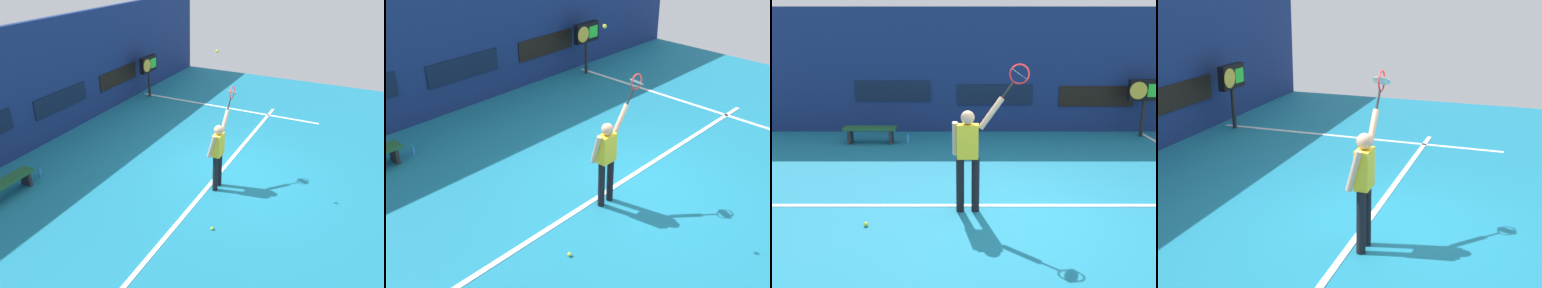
{
  "view_description": "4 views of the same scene",
  "coord_description": "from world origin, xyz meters",
  "views": [
    {
      "loc": [
        -8.49,
        -3.03,
        5.33
      ],
      "look_at": [
        -1.18,
        0.59,
        1.25
      ],
      "focal_mm": 36.49,
      "sensor_mm": 36.0,
      "label": 1
    },
    {
      "loc": [
        -6.7,
        -4.72,
        5.41
      ],
      "look_at": [
        -1.1,
        0.54,
        1.21
      ],
      "focal_mm": 44.77,
      "sensor_mm": 36.0,
      "label": 2
    },
    {
      "loc": [
        -0.91,
        -6.11,
        2.83
      ],
      "look_at": [
        -0.94,
        0.72,
        0.98
      ],
      "focal_mm": 37.81,
      "sensor_mm": 36.0,
      "label": 3
    },
    {
      "loc": [
        -7.24,
        -1.95,
        3.6
      ],
      "look_at": [
        -0.87,
        0.26,
        1.53
      ],
      "focal_mm": 49.69,
      "sensor_mm": 36.0,
      "label": 4
    }
  ],
  "objects": [
    {
      "name": "ground_plane",
      "position": [
        0.0,
        0.0,
        0.0
      ],
      "size": [
        18.0,
        18.0,
        0.0
      ],
      "primitive_type": "plane",
      "color": "teal"
    },
    {
      "name": "sponsor_banner_starboard",
      "position": [
        3.0,
        5.73,
        1.07
      ],
      "size": [
        2.2,
        0.03,
        0.6
      ],
      "primitive_type": "cube",
      "color": "black"
    },
    {
      "name": "court_baseline",
      "position": [
        0.0,
        0.28,
        0.01
      ],
      "size": [
        10.0,
        0.1,
        0.01
      ],
      "primitive_type": "cube",
      "color": "white",
      "rests_on": "ground_plane"
    },
    {
      "name": "court_sideline",
      "position": [
        4.34,
        2.0,
        0.01
      ],
      "size": [
        0.1,
        7.0,
        0.01
      ],
      "primitive_type": "cube",
      "color": "white",
      "rests_on": "ground_plane"
    },
    {
      "name": "tennis_player",
      "position": [
        -0.84,
        0.08,
        1.01
      ],
      "size": [
        0.81,
        0.31,
        1.91
      ],
      "color": "black",
      "rests_on": "ground_plane"
    },
    {
      "name": "tennis_racket",
      "position": [
        -0.08,
        0.07,
        2.22
      ],
      "size": [
        0.49,
        0.27,
        0.59
      ],
      "color": "black"
    },
    {
      "name": "scoreboard_clock",
      "position": [
        4.17,
        5.14,
        1.26
      ],
      "size": [
        0.96,
        0.2,
        1.63
      ],
      "color": "black",
      "rests_on": "ground_plane"
    }
  ]
}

